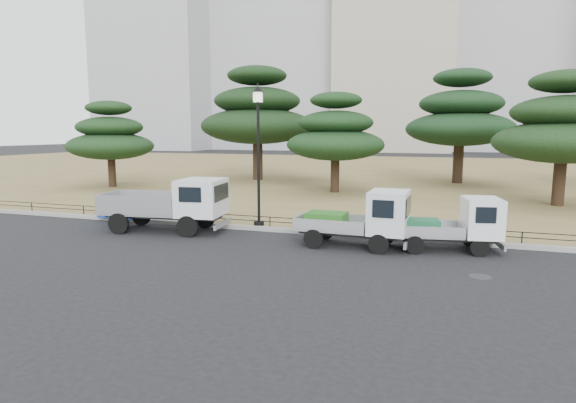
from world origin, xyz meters
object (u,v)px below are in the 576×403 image
(truck_kei_front, at_px, (361,219))
(tarp_pile, at_px, (123,206))
(truck_large, at_px, (171,202))
(truck_kei_rear, at_px, (455,224))
(street_lamp, at_px, (258,132))

(truck_kei_front, distance_m, tarp_pile, 10.99)
(truck_large, bearing_deg, tarp_pile, 148.83)
(truck_large, distance_m, truck_kei_front, 7.45)
(truck_kei_front, height_order, tarp_pile, truck_kei_front)
(truck_large, bearing_deg, truck_kei_front, -9.44)
(truck_kei_front, distance_m, truck_kei_rear, 3.00)
(street_lamp, xyz_separation_m, tarp_pile, (-6.45, -0.02, -3.22))
(truck_kei_front, xyz_separation_m, truck_kei_rear, (2.96, 0.48, -0.09))
(truck_large, bearing_deg, street_lamp, 18.91)
(truck_large, height_order, tarp_pile, truck_large)
(truck_kei_rear, height_order, street_lamp, street_lamp)
(truck_large, relative_size, truck_kei_rear, 1.40)
(truck_kei_rear, bearing_deg, tarp_pile, 165.04)
(truck_large, bearing_deg, truck_kei_rear, -6.23)
(truck_kei_front, relative_size, truck_kei_rear, 1.05)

